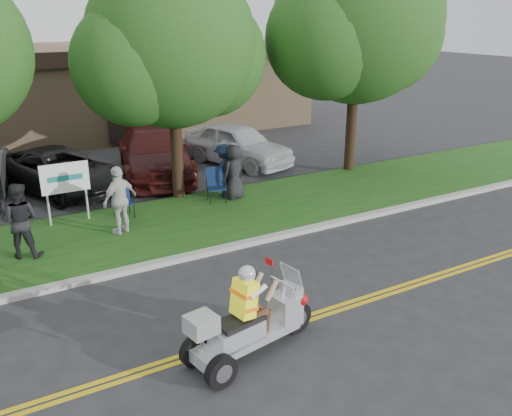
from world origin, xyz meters
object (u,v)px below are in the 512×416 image
lawn_chair_b (215,183)px  spectator_adult_right (120,200)px  trike_scooter (249,325)px  parked_car_right (154,152)px  parked_car_mid (59,171)px  parked_car_far_right (238,144)px  spectator_adult_mid (20,220)px  lawn_chair_a (122,198)px

lawn_chair_b → spectator_adult_right: 3.35m
trike_scooter → spectator_adult_right: (-0.31, 6.16, 0.40)m
lawn_chair_b → parked_car_right: (-0.49, 3.91, 0.15)m
parked_car_mid → parked_car_right: size_ratio=0.86×
lawn_chair_b → parked_car_far_right: (2.71, 3.69, 0.10)m
trike_scooter → spectator_adult_mid: spectator_adult_mid is taller
trike_scooter → parked_car_mid: bearing=84.6°
parked_car_mid → parked_car_far_right: (6.50, 0.09, 0.09)m
spectator_adult_right → parked_car_mid: spectator_adult_right is taller
spectator_adult_right → parked_car_right: size_ratio=0.31×
trike_scooter → lawn_chair_b: 7.75m
parked_car_far_right → trike_scooter: bearing=-135.5°
parked_car_mid → lawn_chair_a: bearing=-97.8°
lawn_chair_b → parked_car_far_right: 4.58m
trike_scooter → spectator_adult_mid: (-2.71, 5.87, 0.40)m
spectator_adult_right → parked_car_right: 5.63m
lawn_chair_a → spectator_adult_mid: bearing=-153.8°
trike_scooter → parked_car_far_right: size_ratio=0.56×
lawn_chair_a → parked_car_right: size_ratio=0.17×
lawn_chair_a → parked_car_mid: parked_car_mid is taller
lawn_chair_b → parked_car_right: parked_car_right is taller
lawn_chair_a → spectator_adult_right: (-0.36, -1.14, 0.34)m
spectator_adult_mid → parked_car_mid: bearing=-84.6°
lawn_chair_a → spectator_adult_right: bearing=-108.9°
trike_scooter → spectator_adult_right: spectator_adult_right is taller
spectator_adult_right → parked_car_right: spectator_adult_right is taller
lawn_chair_a → spectator_adult_mid: size_ratio=0.54×
spectator_adult_mid → parked_car_mid: (1.78, 4.93, -0.31)m
trike_scooter → lawn_chair_a: 7.30m
parked_car_far_right → lawn_chair_a: bearing=-165.3°
trike_scooter → parked_car_right: size_ratio=0.45×
trike_scooter → spectator_adult_right: size_ratio=1.46×
parked_car_right → lawn_chair_b: bearing=-69.1°
trike_scooter → parked_car_far_right: bearing=52.6°
lawn_chair_b → parked_car_right: size_ratio=0.18×
spectator_adult_right → parked_car_far_right: size_ratio=0.39×
lawn_chair_b → lawn_chair_a: bearing=-168.2°
spectator_adult_mid → parked_car_right: spectator_adult_mid is taller
spectator_adult_mid → spectator_adult_right: bearing=-147.7°
spectator_adult_mid → parked_car_right: bearing=-108.8°
lawn_chair_a → lawn_chair_b: (2.81, -0.10, 0.03)m
spectator_adult_right → parked_car_right: bearing=-143.4°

